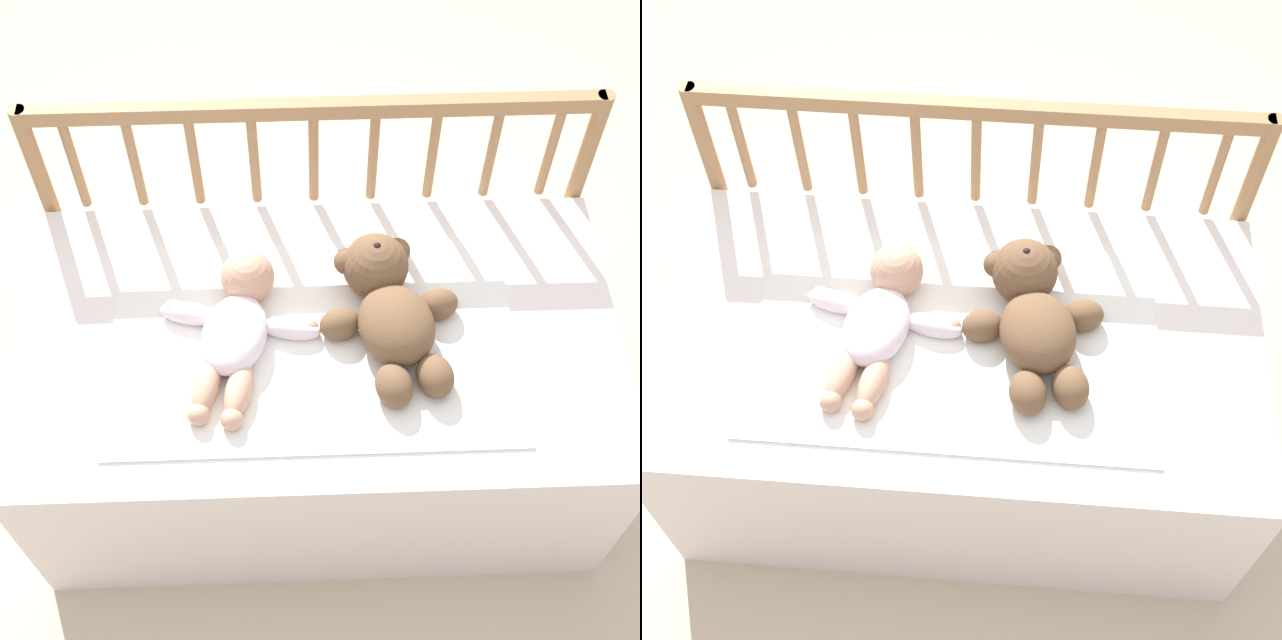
{
  "view_description": "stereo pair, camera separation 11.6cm",
  "coord_description": "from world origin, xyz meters",
  "views": [
    {
      "loc": [
        -0.04,
        -1.0,
        2.01
      ],
      "look_at": [
        0.0,
        -0.01,
        0.55
      ],
      "focal_mm": 50.0,
      "sensor_mm": 36.0,
      "label": 1
    },
    {
      "loc": [
        0.08,
        -1.0,
        2.01
      ],
      "look_at": [
        0.0,
        -0.01,
        0.55
      ],
      "focal_mm": 50.0,
      "sensor_mm": 36.0,
      "label": 2
    }
  ],
  "objects": [
    {
      "name": "blanket",
      "position": [
        -0.01,
        -0.02,
        0.49
      ],
      "size": [
        0.82,
        0.51,
        0.01
      ],
      "color": "white",
      "rests_on": "crib_mattress"
    },
    {
      "name": "baby",
      "position": [
        -0.17,
        0.0,
        0.53
      ],
      "size": [
        0.34,
        0.39,
        0.11
      ],
      "color": "white",
      "rests_on": "crib_mattress"
    },
    {
      "name": "crib_mattress",
      "position": [
        0.0,
        0.0,
        0.25
      ],
      "size": [
        1.23,
        0.7,
        0.49
      ],
      "color": "white",
      "rests_on": "ground_plane"
    },
    {
      "name": "teddy_bear",
      "position": [
        0.14,
        0.02,
        0.55
      ],
      "size": [
        0.3,
        0.39,
        0.14
      ],
      "color": "brown",
      "rests_on": "crib_mattress"
    },
    {
      "name": "ground_plane",
      "position": [
        0.0,
        0.0,
        0.0
      ],
      "size": [
        12.0,
        12.0,
        0.0
      ],
      "primitive_type": "plane",
      "color": "#C6B293"
    },
    {
      "name": "crib_rail",
      "position": [
        0.0,
        0.37,
        0.56
      ],
      "size": [
        1.23,
        0.04,
        0.78
      ],
      "color": "#997047",
      "rests_on": "ground_plane"
    }
  ]
}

